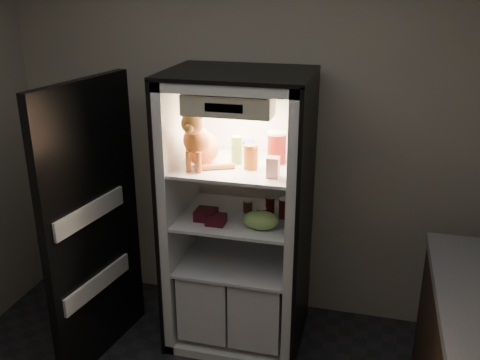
# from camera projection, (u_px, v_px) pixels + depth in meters

# --- Properties ---
(room_shell) EXTENTS (3.60, 3.60, 3.60)m
(room_shell) POSITION_uv_depth(u_px,v_px,m) (151.00, 191.00, 2.06)
(room_shell) COLOR white
(room_shell) RESTS_ON floor
(refrigerator) EXTENTS (0.90, 0.72, 1.88)m
(refrigerator) POSITION_uv_depth(u_px,v_px,m) (240.00, 232.00, 3.61)
(refrigerator) COLOR white
(refrigerator) RESTS_ON floor
(fridge_door) EXTENTS (0.20, 0.87, 1.85)m
(fridge_door) POSITION_uv_depth(u_px,v_px,m) (93.00, 228.00, 3.37)
(fridge_door) COLOR black
(fridge_door) RESTS_ON floor
(tabby_cat) EXTENTS (0.33, 0.38, 0.41)m
(tabby_cat) POSITION_uv_depth(u_px,v_px,m) (199.00, 143.00, 3.29)
(tabby_cat) COLOR #D45B1B
(tabby_cat) RESTS_ON refrigerator
(parmesan_shaker) EXTENTS (0.07, 0.07, 0.18)m
(parmesan_shaker) POSITION_uv_depth(u_px,v_px,m) (237.00, 150.00, 3.37)
(parmesan_shaker) COLOR green
(parmesan_shaker) RESTS_ON refrigerator
(mayo_tub) EXTENTS (0.08, 0.08, 0.12)m
(mayo_tub) POSITION_uv_depth(u_px,v_px,m) (249.00, 150.00, 3.47)
(mayo_tub) COLOR white
(mayo_tub) RESTS_ON refrigerator
(salsa_jar) EXTENTS (0.09, 0.09, 0.15)m
(salsa_jar) POSITION_uv_depth(u_px,v_px,m) (251.00, 157.00, 3.27)
(salsa_jar) COLOR maroon
(salsa_jar) RESTS_ON refrigerator
(pepper_jar) EXTENTS (0.12, 0.12, 0.20)m
(pepper_jar) POSITION_uv_depth(u_px,v_px,m) (277.00, 147.00, 3.38)
(pepper_jar) COLOR maroon
(pepper_jar) RESTS_ON refrigerator
(cream_carton) EXTENTS (0.07, 0.07, 0.12)m
(cream_carton) POSITION_uv_depth(u_px,v_px,m) (273.00, 167.00, 3.14)
(cream_carton) COLOR white
(cream_carton) RESTS_ON refrigerator
(soda_can_a) EXTENTS (0.06, 0.06, 0.11)m
(soda_can_a) POSITION_uv_depth(u_px,v_px,m) (270.00, 205.00, 3.52)
(soda_can_a) COLOR black
(soda_can_a) RESTS_ON refrigerator
(soda_can_b) EXTENTS (0.07, 0.07, 0.13)m
(soda_can_b) POSITION_uv_depth(u_px,v_px,m) (284.00, 208.00, 3.44)
(soda_can_b) COLOR black
(soda_can_b) RESTS_ON refrigerator
(soda_can_c) EXTENTS (0.06, 0.06, 0.11)m
(soda_can_c) POSITION_uv_depth(u_px,v_px,m) (261.00, 217.00, 3.34)
(soda_can_c) COLOR black
(soda_can_c) RESTS_ON refrigerator
(condiment_jar) EXTENTS (0.06, 0.06, 0.08)m
(condiment_jar) POSITION_uv_depth(u_px,v_px,m) (248.00, 206.00, 3.53)
(condiment_jar) COLOR #513117
(condiment_jar) RESTS_ON refrigerator
(grape_bag) EXTENTS (0.22, 0.16, 0.11)m
(grape_bag) POSITION_uv_depth(u_px,v_px,m) (261.00, 220.00, 3.29)
(grape_bag) COLOR #7EBC57
(grape_bag) RESTS_ON refrigerator
(berry_box_left) EXTENTS (0.13, 0.13, 0.07)m
(berry_box_left) POSITION_uv_depth(u_px,v_px,m) (206.00, 214.00, 3.43)
(berry_box_left) COLOR #510D1B
(berry_box_left) RESTS_ON refrigerator
(berry_box_right) EXTENTS (0.12, 0.12, 0.06)m
(berry_box_right) POSITION_uv_depth(u_px,v_px,m) (216.00, 220.00, 3.36)
(berry_box_right) COLOR #510D1B
(berry_box_right) RESTS_ON refrigerator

